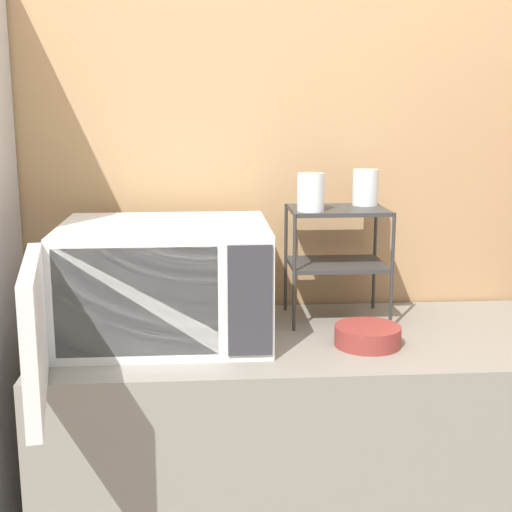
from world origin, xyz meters
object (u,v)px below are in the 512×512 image
object	(u,v)px
microwave	(160,283)
glass_front_left	(311,192)
glass_back_right	(365,187)
bowl	(368,336)
dish_rack	(337,240)

from	to	relation	value
microwave	glass_front_left	xyz separation A→B (m)	(0.41, 0.10, 0.23)
glass_back_right	bowl	world-z (taller)	glass_back_right
bowl	dish_rack	bearing A→B (deg)	99.46
glass_front_left	glass_back_right	size ratio (longest dim) A/B	1.00
dish_rack	glass_front_left	world-z (taller)	glass_front_left
microwave	bowl	bearing A→B (deg)	-9.20
microwave	glass_front_left	distance (m)	0.48
microwave	glass_back_right	world-z (taller)	glass_back_right
glass_back_right	dish_rack	bearing A→B (deg)	-149.12
glass_front_left	bowl	size ratio (longest dim) A/B	0.61
microwave	glass_back_right	size ratio (longest dim) A/B	8.04
microwave	glass_back_right	bearing A→B (deg)	19.41
dish_rack	glass_front_left	distance (m)	0.18
glass_back_right	bowl	distance (m)	0.46
microwave	dish_rack	size ratio (longest dim) A/B	2.56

